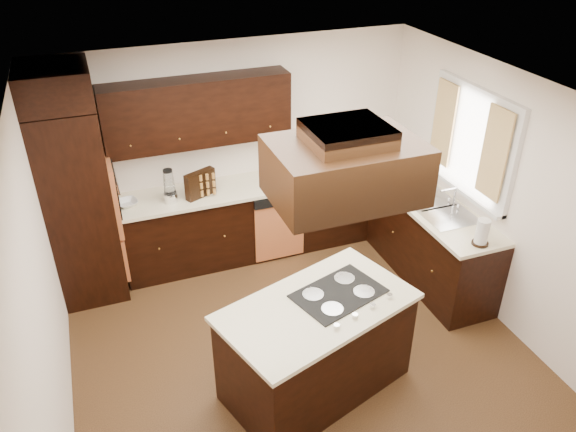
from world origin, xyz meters
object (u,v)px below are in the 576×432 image
object	(u,v)px
range_hood	(345,170)
spice_rack	(200,184)
oven_column	(80,205)
island	(316,348)

from	to	relation	value
range_hood	spice_rack	distance (m)	2.58
oven_column	island	distance (m)	2.85
island	range_hood	distance (m)	1.73
oven_column	range_hood	world-z (taller)	range_hood
oven_column	island	xyz separation A→B (m)	(1.74, -2.17, -0.62)
oven_column	spice_rack	xyz separation A→B (m)	(1.26, 0.00, 0.01)
oven_column	range_hood	bearing A→B (deg)	-50.26
island	range_hood	size ratio (longest dim) A/B	1.48
oven_column	range_hood	xyz separation A→B (m)	(1.88, -2.25, 1.10)
oven_column	range_hood	size ratio (longest dim) A/B	2.02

